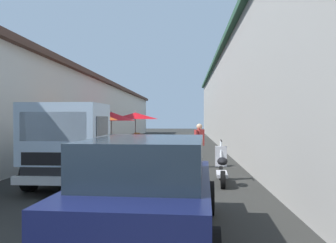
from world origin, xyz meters
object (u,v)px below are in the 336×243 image
(vendor_by_crates, at_px, (199,142))
(parked_scooter, at_px, (222,167))
(fruit_stall_far_right, at_px, (136,120))
(hatchback_car, at_px, (149,188))
(fruit_stall_far_left, at_px, (111,120))
(fruit_stall_near_left, at_px, (88,120))
(delivery_truck, at_px, (75,145))

(vendor_by_crates, bearing_deg, parked_scooter, -170.88)
(fruit_stall_far_right, xyz_separation_m, parked_scooter, (-10.74, -3.93, -1.20))
(hatchback_car, xyz_separation_m, vendor_by_crates, (7.40, -0.96, 0.15))
(fruit_stall_far_left, distance_m, vendor_by_crates, 6.98)
(fruit_stall_near_left, height_order, delivery_truck, fruit_stall_near_left)
(fruit_stall_far_left, xyz_separation_m, hatchback_car, (-12.79, -3.42, -0.89))
(parked_scooter, bearing_deg, delivery_truck, 98.01)
(fruit_stall_far_right, distance_m, vendor_by_crates, 8.44)
(fruit_stall_far_left, relative_size, fruit_stall_far_right, 0.91)
(fruit_stall_near_left, relative_size, hatchback_car, 0.59)
(fruit_stall_far_left, xyz_separation_m, vendor_by_crates, (-5.39, -4.38, -0.75))
(fruit_stall_near_left, xyz_separation_m, fruit_stall_far_right, (7.09, -0.75, -0.02))
(fruit_stall_far_right, distance_m, delivery_truck, 11.29)
(fruit_stall_far_left, distance_m, parked_scooter, 9.83)
(fruit_stall_near_left, height_order, hatchback_car, fruit_stall_near_left)
(vendor_by_crates, bearing_deg, delivery_truck, 137.71)
(fruit_stall_far_left, bearing_deg, fruit_stall_near_left, -177.61)
(fruit_stall_far_right, relative_size, hatchback_car, 0.67)
(hatchback_car, relative_size, parked_scooter, 2.36)
(fruit_stall_far_left, xyz_separation_m, fruit_stall_near_left, (-4.81, -0.20, 0.04))
(fruit_stall_near_left, distance_m, vendor_by_crates, 4.29)
(hatchback_car, bearing_deg, parked_scooter, -18.50)
(parked_scooter, bearing_deg, hatchback_car, 161.50)
(fruit_stall_near_left, distance_m, fruit_stall_far_right, 7.13)
(delivery_truck, height_order, parked_scooter, delivery_truck)
(fruit_stall_far_left, height_order, vendor_by_crates, fruit_stall_far_left)
(fruit_stall_far_left, bearing_deg, delivery_truck, -172.98)
(hatchback_car, bearing_deg, vendor_by_crates, -7.37)
(parked_scooter, bearing_deg, fruit_stall_near_left, 52.05)
(delivery_truck, bearing_deg, hatchback_car, -148.63)
(fruit_stall_near_left, xyz_separation_m, hatchback_car, (-7.98, -3.22, -0.93))
(fruit_stall_far_right, height_order, delivery_truck, fruit_stall_far_right)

